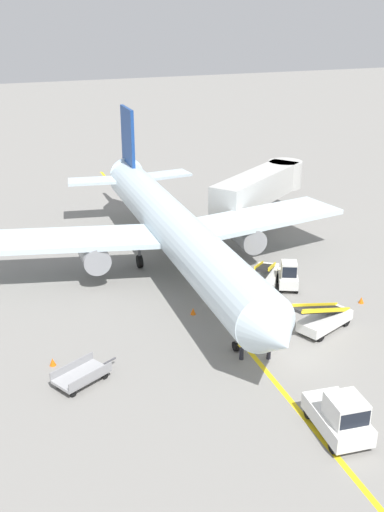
{
  "coord_description": "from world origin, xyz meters",
  "views": [
    {
      "loc": [
        -17.21,
        -24.64,
        17.81
      ],
      "look_at": [
        -1.98,
        10.01,
        2.5
      ],
      "focal_mm": 42.3,
      "sensor_mm": 36.0,
      "label": 1
    }
  ],
  "objects_px": {
    "jet_bridge": "(264,185)",
    "ground_crew_wing_walker": "(242,345)",
    "belt_loader_forward_hold": "(324,319)",
    "belt_loader_aft_hold": "(266,275)",
    "safety_cone_wingtip_right": "(209,273)",
    "airliner": "(173,227)",
    "safety_cone_nose_left": "(193,311)",
    "pushback_tug": "(340,416)",
    "safety_cone_wingtip_left": "(53,362)",
    "baggage_tug_near_wing": "(288,276)",
    "ground_crew_marshaller": "(269,344)",
    "safety_cone_tail_area": "(361,300)"
  },
  "relations": [
    {
      "from": "baggage_tug_near_wing",
      "to": "airliner",
      "type": "bearing_deg",
      "value": 135.23
    },
    {
      "from": "ground_crew_wing_walker",
      "to": "safety_cone_tail_area",
      "type": "bearing_deg",
      "value": 15.76
    },
    {
      "from": "belt_loader_aft_hold",
      "to": "safety_cone_wingtip_right",
      "type": "bearing_deg",
      "value": 134.71
    },
    {
      "from": "safety_cone_nose_left",
      "to": "ground_crew_wing_walker",
      "type": "bearing_deg",
      "value": -87.24
    },
    {
      "from": "safety_cone_wingtip_right",
      "to": "safety_cone_tail_area",
      "type": "relative_size",
      "value": 1.0
    },
    {
      "from": "baggage_tug_near_wing",
      "to": "safety_cone_nose_left",
      "type": "xyz_separation_m",
      "value": [
        -7.59,
        -0.91,
        -0.71
      ]
    },
    {
      "from": "safety_cone_tail_area",
      "to": "pushback_tug",
      "type": "bearing_deg",
      "value": -132.42
    },
    {
      "from": "ground_crew_wing_walker",
      "to": "safety_cone_nose_left",
      "type": "height_order",
      "value": "ground_crew_wing_walker"
    },
    {
      "from": "airliner",
      "to": "safety_cone_tail_area",
      "type": "xyz_separation_m",
      "value": [
        9.34,
        -9.98,
        -3.2
      ]
    },
    {
      "from": "safety_cone_nose_left",
      "to": "safety_cone_tail_area",
      "type": "xyz_separation_m",
      "value": [
        10.81,
        -3.0,
        0.0
      ]
    },
    {
      "from": "jet_bridge",
      "to": "pushback_tug",
      "type": "xyz_separation_m",
      "value": [
        -11.79,
        -27.43,
        -2.55
      ]
    },
    {
      "from": "safety_cone_wingtip_right",
      "to": "safety_cone_wingtip_left",
      "type": "bearing_deg",
      "value": -150.18
    },
    {
      "from": "jet_bridge",
      "to": "safety_cone_wingtip_right",
      "type": "distance_m",
      "value": 13.6
    },
    {
      "from": "baggage_tug_near_wing",
      "to": "ground_crew_marshaller",
      "type": "height_order",
      "value": "baggage_tug_near_wing"
    },
    {
      "from": "airliner",
      "to": "baggage_tug_near_wing",
      "type": "height_order",
      "value": "airliner"
    },
    {
      "from": "belt_loader_forward_hold",
      "to": "jet_bridge",
      "type": "bearing_deg",
      "value": 70.55
    },
    {
      "from": "belt_loader_aft_hold",
      "to": "safety_cone_wingtip_right",
      "type": "relative_size",
      "value": 10.8
    },
    {
      "from": "jet_bridge",
      "to": "safety_cone_wingtip_left",
      "type": "xyz_separation_m",
      "value": [
        -22.5,
        -16.42,
        -3.32
      ]
    },
    {
      "from": "ground_crew_marshaller",
      "to": "safety_cone_nose_left",
      "type": "height_order",
      "value": "ground_crew_marshaller"
    },
    {
      "from": "ground_crew_marshaller",
      "to": "jet_bridge",
      "type": "bearing_deg",
      "value": 60.97
    },
    {
      "from": "safety_cone_nose_left",
      "to": "belt_loader_forward_hold",
      "type": "bearing_deg",
      "value": -38.32
    },
    {
      "from": "airliner",
      "to": "pushback_tug",
      "type": "distance_m",
      "value": 20.53
    },
    {
      "from": "jet_bridge",
      "to": "ground_crew_wing_walker",
      "type": "relative_size",
      "value": 7.13
    },
    {
      "from": "safety_cone_wingtip_right",
      "to": "ground_crew_wing_walker",
      "type": "bearing_deg",
      "value": -106.3
    },
    {
      "from": "airliner",
      "to": "pushback_tug",
      "type": "height_order",
      "value": "airliner"
    },
    {
      "from": "jet_bridge",
      "to": "belt_loader_aft_hold",
      "type": "height_order",
      "value": "jet_bridge"
    },
    {
      "from": "belt_loader_forward_hold",
      "to": "safety_cone_wingtip_right",
      "type": "distance_m",
      "value": 10.44
    },
    {
      "from": "safety_cone_wingtip_right",
      "to": "belt_loader_forward_hold",
      "type": "bearing_deg",
      "value": -73.99
    },
    {
      "from": "belt_loader_forward_hold",
      "to": "belt_loader_aft_hold",
      "type": "distance_m",
      "value": 7.04
    },
    {
      "from": "safety_cone_wingtip_right",
      "to": "safety_cone_tail_area",
      "type": "distance_m",
      "value": 10.84
    },
    {
      "from": "baggage_tug_near_wing",
      "to": "safety_cone_wingtip_left",
      "type": "height_order",
      "value": "baggage_tug_near_wing"
    },
    {
      "from": "jet_bridge",
      "to": "belt_loader_forward_hold",
      "type": "distance_m",
      "value": 20.4
    },
    {
      "from": "ground_crew_wing_walker",
      "to": "safety_cone_wingtip_right",
      "type": "xyz_separation_m",
      "value": [
        3.21,
        10.96,
        -0.69
      ]
    },
    {
      "from": "jet_bridge",
      "to": "ground_crew_wing_walker",
      "type": "bearing_deg",
      "value": -122.65
    },
    {
      "from": "airliner",
      "to": "belt_loader_aft_hold",
      "type": "height_order",
      "value": "airliner"
    },
    {
      "from": "ground_crew_marshaller",
      "to": "safety_cone_nose_left",
      "type": "relative_size",
      "value": 3.86
    },
    {
      "from": "jet_bridge",
      "to": "safety_cone_tail_area",
      "type": "height_order",
      "value": "jet_bridge"
    },
    {
      "from": "belt_loader_forward_hold",
      "to": "ground_crew_wing_walker",
      "type": "height_order",
      "value": "belt_loader_forward_hold"
    },
    {
      "from": "belt_loader_aft_hold",
      "to": "safety_cone_wingtip_left",
      "type": "xyz_separation_m",
      "value": [
        -15.85,
        -4.41,
        -0.56
      ]
    },
    {
      "from": "pushback_tug",
      "to": "belt_loader_aft_hold",
      "type": "xyz_separation_m",
      "value": [
        5.14,
        15.41,
        -0.22
      ]
    },
    {
      "from": "safety_cone_nose_left",
      "to": "safety_cone_wingtip_right",
      "type": "xyz_separation_m",
      "value": [
        3.49,
        4.99,
        0.0
      ]
    },
    {
      "from": "airliner",
      "to": "safety_cone_nose_left",
      "type": "xyz_separation_m",
      "value": [
        -1.48,
        -6.97,
        -3.2
      ]
    },
    {
      "from": "safety_cone_wingtip_left",
      "to": "safety_cone_wingtip_right",
      "type": "relative_size",
      "value": 1.0
    },
    {
      "from": "baggage_tug_near_wing",
      "to": "pushback_tug",
      "type": "bearing_deg",
      "value": -113.68
    },
    {
      "from": "safety_cone_nose_left",
      "to": "safety_cone_wingtip_left",
      "type": "xyz_separation_m",
      "value": [
        -9.4,
        -2.4,
        0.0
      ]
    },
    {
      "from": "ground_crew_marshaller",
      "to": "safety_cone_nose_left",
      "type": "distance_m",
      "value": 6.78
    },
    {
      "from": "baggage_tug_near_wing",
      "to": "belt_loader_aft_hold",
      "type": "xyz_separation_m",
      "value": [
        -1.14,
        1.09,
        -0.15
      ]
    },
    {
      "from": "baggage_tug_near_wing",
      "to": "ground_crew_wing_walker",
      "type": "distance_m",
      "value": 10.04
    },
    {
      "from": "jet_bridge",
      "to": "safety_cone_nose_left",
      "type": "distance_m",
      "value": 19.47
    },
    {
      "from": "airliner",
      "to": "safety_cone_nose_left",
      "type": "height_order",
      "value": "airliner"
    }
  ]
}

